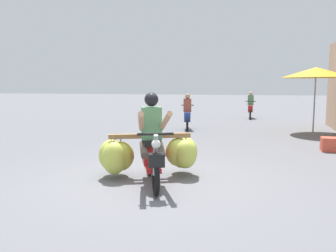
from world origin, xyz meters
TOP-DOWN VIEW (x-y plane):
  - ground_plane at (0.00, 0.00)m, footprint 120.00×120.00m
  - motorbike_main_loaded at (-0.19, 0.39)m, footprint 1.89×1.99m
  - motorbike_distant_ahead_left at (1.20, 12.79)m, footprint 0.50×1.62m
  - motorbike_distant_ahead_right at (-1.00, 7.38)m, footprint 0.59×1.60m
  - market_umbrella_near_shop at (3.59, 7.65)m, footprint 2.37×2.37m
  - produce_crate at (3.59, 4.09)m, footprint 0.56×0.40m

SIDE VIEW (x-z plane):
  - ground_plane at x=0.00m, z-range 0.00..0.00m
  - produce_crate at x=3.59m, z-range 0.00..0.36m
  - motorbike_main_loaded at x=-0.19m, z-range -0.31..1.27m
  - motorbike_distant_ahead_left at x=1.20m, z-range -0.13..1.27m
  - motorbike_distant_ahead_right at x=-1.00m, z-range -0.13..1.27m
  - market_umbrella_near_shop at x=3.59m, z-range 0.99..3.34m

